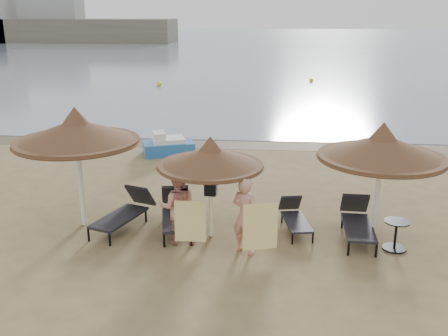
# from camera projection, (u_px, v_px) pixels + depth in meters

# --- Properties ---
(ground) EXTENTS (160.00, 160.00, 0.00)m
(ground) POSITION_uv_depth(u_px,v_px,m) (201.00, 244.00, 12.00)
(ground) COLOR olive
(ground) RESTS_ON ground
(sea) EXTENTS (200.00, 140.00, 0.03)m
(sea) POSITION_uv_depth(u_px,v_px,m) (259.00, 42.00, 88.00)
(sea) COLOR slate
(sea) RESTS_ON ground
(wet_sand_strip) EXTENTS (200.00, 1.60, 0.01)m
(wet_sand_strip) POSITION_uv_depth(u_px,v_px,m) (230.00, 144.00, 20.93)
(wet_sand_strip) COLOR brown
(wet_sand_strip) RESTS_ON ground
(far_shore) EXTENTS (150.00, 54.80, 12.00)m
(far_shore) POSITION_uv_depth(u_px,v_px,m) (116.00, 25.00, 87.09)
(far_shore) COLOR #6A6450
(far_shore) RESTS_ON ground
(palapa_left) EXTENTS (3.14, 3.14, 3.12)m
(palapa_left) POSITION_uv_depth(u_px,v_px,m) (76.00, 132.00, 12.37)
(palapa_left) COLOR white
(palapa_left) RESTS_ON ground
(palapa_center) EXTENTS (2.57, 2.57, 2.55)m
(palapa_center) POSITION_uv_depth(u_px,v_px,m) (210.00, 158.00, 11.82)
(palapa_center) COLOR white
(palapa_center) RESTS_ON ground
(palapa_right) EXTENTS (2.97, 2.97, 2.95)m
(palapa_right) POSITION_uv_depth(u_px,v_px,m) (382.00, 148.00, 11.47)
(palapa_right) COLOR white
(palapa_right) RESTS_ON ground
(lounger_far_left) EXTENTS (1.34, 2.19, 0.93)m
(lounger_far_left) POSITION_uv_depth(u_px,v_px,m) (126.00, 211.00, 12.87)
(lounger_far_left) COLOR black
(lounger_far_left) RESTS_ON ground
(lounger_near_left) EXTENTS (1.12, 2.22, 0.95)m
(lounger_near_left) POSITION_uv_depth(u_px,v_px,m) (176.00, 211.00, 12.83)
(lounger_near_left) COLOR black
(lounger_near_left) RESTS_ON ground
(lounger_near_right) EXTENTS (0.83, 1.73, 0.74)m
(lounger_near_right) POSITION_uv_depth(u_px,v_px,m) (295.00, 216.00, 12.76)
(lounger_near_right) COLOR black
(lounger_near_right) RESTS_ON ground
(lounger_far_right) EXTENTS (0.78, 2.08, 0.92)m
(lounger_far_right) POSITION_uv_depth(u_px,v_px,m) (357.00, 220.00, 12.31)
(lounger_far_right) COLOR black
(lounger_far_right) RESTS_ON ground
(side_table) EXTENTS (0.59, 0.59, 0.71)m
(side_table) POSITION_uv_depth(u_px,v_px,m) (395.00, 236.00, 11.64)
(side_table) COLOR black
(side_table) RESTS_ON ground
(person_left) EXTENTS (1.05, 0.76, 2.13)m
(person_left) POSITION_uv_depth(u_px,v_px,m) (177.00, 201.00, 11.77)
(person_left) COLOR tan
(person_left) RESTS_ON ground
(person_right) EXTENTS (1.17, 1.05, 2.13)m
(person_right) POSITION_uv_depth(u_px,v_px,m) (245.00, 210.00, 11.27)
(person_right) COLOR tan
(person_right) RESTS_ON ground
(towel_left) EXTENTS (0.73, 0.04, 1.02)m
(towel_left) POSITION_uv_depth(u_px,v_px,m) (190.00, 221.00, 11.52)
(towel_left) COLOR yellow
(towel_left) RESTS_ON ground
(towel_right) EXTENTS (0.77, 0.22, 1.11)m
(towel_right) POSITION_uv_depth(u_px,v_px,m) (260.00, 227.00, 11.09)
(towel_right) COLOR yellow
(towel_right) RESTS_ON ground
(bag_patterned) EXTENTS (0.30, 0.13, 0.36)m
(bag_patterned) POSITION_uv_depth(u_px,v_px,m) (212.00, 188.00, 12.25)
(bag_patterned) COLOR silver
(bag_patterned) RESTS_ON ground
(bag_dark) EXTENTS (0.28, 0.12, 0.39)m
(bag_dark) POSITION_uv_depth(u_px,v_px,m) (210.00, 188.00, 11.89)
(bag_dark) COLOR black
(bag_dark) RESTS_ON ground
(pedal_boat) EXTENTS (2.18, 1.69, 0.89)m
(pedal_boat) POSITION_uv_depth(u_px,v_px,m) (168.00, 146.00, 19.44)
(pedal_boat) COLOR #2565AF
(pedal_boat) RESTS_ON ground
(buoy_left) EXTENTS (0.38, 0.38, 0.38)m
(buoy_left) POSITION_uv_depth(u_px,v_px,m) (159.00, 84.00, 36.89)
(buoy_left) COLOR yellow
(buoy_left) RESTS_ON ground
(buoy_mid) EXTENTS (0.33, 0.33, 0.33)m
(buoy_mid) POSITION_uv_depth(u_px,v_px,m) (311.00, 80.00, 39.08)
(buoy_mid) COLOR yellow
(buoy_mid) RESTS_ON ground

